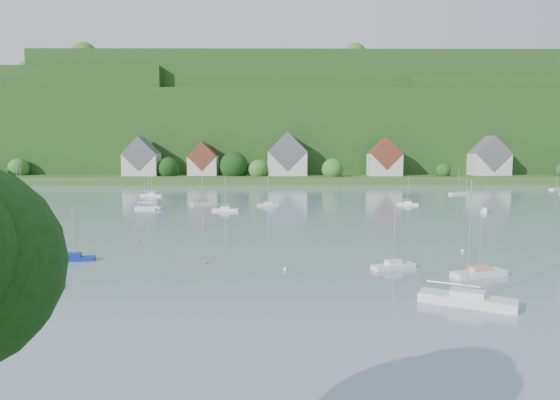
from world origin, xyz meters
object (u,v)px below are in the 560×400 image
(near_sailboat_1, at_px, (74,258))
(near_sailboat_2, at_px, (479,272))
(near_sailboat_4, at_px, (467,299))
(near_sailboat_0, at_px, (19,286))
(near_sailboat_3, at_px, (393,265))

(near_sailboat_1, height_order, near_sailboat_2, near_sailboat_2)
(near_sailboat_1, relative_size, near_sailboat_4, 0.60)
(near_sailboat_0, bearing_deg, near_sailboat_2, -6.32)
(near_sailboat_1, relative_size, near_sailboat_2, 0.77)
(near_sailboat_0, distance_m, near_sailboat_3, 38.70)
(near_sailboat_0, xyz_separation_m, near_sailboat_3, (37.74, 8.56, -0.04))
(near_sailboat_2, relative_size, near_sailboat_4, 0.77)
(near_sailboat_3, distance_m, near_sailboat_4, 13.65)
(near_sailboat_3, relative_size, near_sailboat_4, 0.64)
(near_sailboat_0, height_order, near_sailboat_2, near_sailboat_0)
(near_sailboat_2, xyz_separation_m, near_sailboat_3, (-8.21, 3.62, -0.04))
(near_sailboat_1, relative_size, near_sailboat_3, 0.93)
(near_sailboat_2, xyz_separation_m, near_sailboat_4, (-4.99, -9.64, 0.08))
(near_sailboat_0, bearing_deg, near_sailboat_4, -19.00)
(near_sailboat_1, bearing_deg, near_sailboat_2, -18.63)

